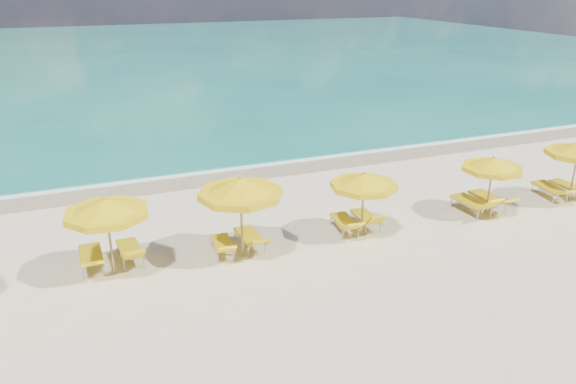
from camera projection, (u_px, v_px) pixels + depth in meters
name	position (u px, v px, depth m)	size (l,w,h in m)	color
ground_plane	(306.00, 244.00, 17.51)	(120.00, 120.00, 0.00)	beige
ocean	(122.00, 56.00, 59.02)	(120.00, 80.00, 0.30)	#13705F
wet_sand_band	(236.00, 172.00, 23.91)	(120.00, 2.60, 0.01)	tan
foam_line	(231.00, 167.00, 24.60)	(120.00, 1.20, 0.03)	white
whitecap_near	(76.00, 132.00, 30.10)	(14.00, 0.36, 0.05)	white
whitecap_far	(274.00, 90.00, 41.07)	(18.00, 0.30, 0.05)	white
umbrella_2	(106.00, 208.00, 15.03)	(2.83, 2.83, 2.34)	tan
umbrella_3	(240.00, 188.00, 15.97)	(2.77, 2.77, 2.53)	tan
umbrella_4	(364.00, 181.00, 17.44)	(2.48, 2.48, 2.17)	tan
umbrella_5	(493.00, 165.00, 19.10)	(2.73, 2.73, 2.12)	tan
lounger_2_left	(92.00, 261.00, 15.98)	(0.66, 1.93, 0.77)	#A5A8AD
lounger_2_right	(130.00, 254.00, 16.37)	(0.67, 1.82, 0.81)	#A5A8AD
lounger_3_left	(223.00, 248.00, 16.79)	(0.71, 1.70, 0.73)	#A5A8AD
lounger_3_right	(250.00, 241.00, 17.21)	(0.66, 1.85, 0.76)	#A5A8AD
lounger_4_left	(345.00, 226.00, 18.26)	(0.81, 1.83, 0.77)	#A5A8AD
lounger_4_right	(366.00, 221.00, 18.61)	(0.70, 1.73, 0.82)	#A5A8AD
lounger_5_left	(472.00, 207.00, 19.69)	(0.77, 1.99, 0.94)	#A5A8AD
lounger_5_right	(488.00, 202.00, 20.11)	(0.70, 2.00, 0.80)	#A5A8AD
lounger_6_left	(550.00, 192.00, 21.05)	(0.94, 2.04, 0.75)	#A5A8AD
lounger_6_right	(567.00, 189.00, 21.50)	(0.59, 1.70, 0.67)	#A5A8AD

